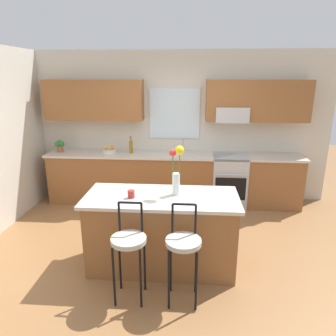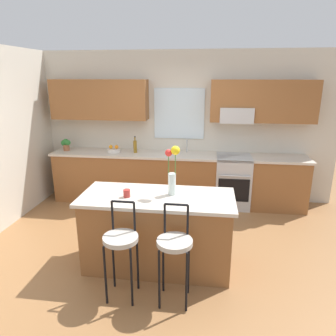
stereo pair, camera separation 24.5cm
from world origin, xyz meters
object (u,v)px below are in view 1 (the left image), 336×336
Objects in this scene: kitchen_island at (162,231)px; potted_plant_small at (60,145)px; bar_stool_middle at (183,246)px; bar_stool_near at (129,244)px; flower_vase at (177,170)px; mug_ceramic at (131,194)px; oven_range at (229,180)px; bottle_olive_oil at (131,147)px; fruit_bowl_oranges at (109,151)px.

potted_plant_small is (-2.06, 2.02, 0.58)m from kitchen_island.
bar_stool_near is at bearing 180.00° from bar_stool_middle.
mug_ceramic is (-0.51, -0.14, -0.26)m from flower_vase.
bottle_olive_oil is (-1.77, 0.02, 0.58)m from oven_range.
bar_stool_middle is 1.77× the size of flower_vase.
oven_range is at bearing 56.65° from mug_ceramic.
kitchen_island is 2.23m from bottle_olive_oil.
fruit_bowl_oranges is 0.80× the size of bottle_olive_oil.
mug_ceramic reaches higher than kitchen_island.
mug_ceramic is at bearing -69.09° from fruit_bowl_oranges.
oven_range is at bearing 73.93° from bar_stool_middle.
fruit_bowl_oranges is at bearing 118.38° from bar_stool_middle.
bar_stool_middle reaches higher than mug_ceramic.
oven_range is 3.83× the size of fruit_bowl_oranges.
bar_stool_middle is at bearing 0.00° from bar_stool_near.
mug_ceramic is at bearing -164.80° from flower_vase.
mug_ceramic is 2.25m from fruit_bowl_oranges.
kitchen_island is 1.72× the size of bar_stool_middle.
fruit_bowl_oranges reaches higher than oven_range.
bar_stool_middle is 4.34× the size of fruit_bowl_oranges.
bottle_olive_oil is (-0.40, 2.10, 0.07)m from mug_ceramic.
potted_plant_small reaches higher than fruit_bowl_oranges.
bar_stool_middle is 4.71× the size of potted_plant_small.
bottle_olive_oil reaches higher than kitchen_island.
bottle_olive_oil is at bearing 111.17° from bar_stool_middle.
bar_stool_middle reaches higher than oven_range.
flower_vase reaches higher than oven_range.
bar_stool_middle is at bearing -61.62° from fruit_bowl_oranges.
fruit_bowl_oranges reaches higher than mug_ceramic.
potted_plant_small is (-1.32, 0.00, 0.01)m from bottle_olive_oil.
potted_plant_small is (-2.23, 1.96, -0.18)m from flower_vase.
bottle_olive_oil is at bearing 179.20° from oven_range.
mug_ceramic is at bearing -167.02° from kitchen_island.
flower_vase reaches higher than mug_ceramic.
bottle_olive_oil is at bearing 110.16° from kitchen_island.
oven_range is 2.53m from mug_ceramic.
bottle_olive_oil is at bearing 100.08° from bar_stool_near.
oven_range is 2.24m from kitchen_island.
oven_range is at bearing -0.80° from bottle_olive_oil.
bottle_olive_oil is at bearing 100.80° from mug_ceramic.
flower_vase is at bearing 19.47° from kitchen_island.
bar_stool_near is at bearing -116.54° from oven_range.
bottle_olive_oil reaches higher than bar_stool_near.
oven_range is at bearing 62.84° from kitchen_island.
potted_plant_small reaches higher than oven_range.
kitchen_island is at bearing 65.55° from bar_stool_near.
mug_ceramic is at bearing -123.35° from oven_range.
bar_stool_near is (-1.30, -2.60, 0.18)m from oven_range.
mug_ceramic is 0.41× the size of potted_plant_small.
potted_plant_small is at bearing 138.70° from flower_vase.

